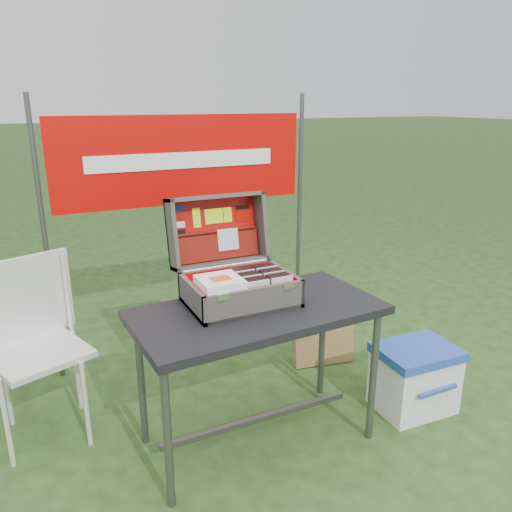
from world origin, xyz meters
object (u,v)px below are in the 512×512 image
suitcase (235,253)px  chair (39,355)px  table (258,377)px  cooler (414,378)px  cardboard_box (323,332)px

suitcase → chair: 1.10m
table → chair: size_ratio=1.28×
table → cooler: (0.90, -0.13, -0.18)m
table → cooler: table is taller
suitcase → cooler: 1.26m
chair → cardboard_box: bearing=-18.5°
suitcase → cardboard_box: 1.15m
cooler → chair: size_ratio=0.47×
cooler → chair: 1.98m
chair → suitcase: bearing=-40.8°
suitcase → cooler: suitcase is taller
suitcase → cooler: size_ratio=1.22×
cooler → cardboard_box: 0.68m
cooler → table: bearing=174.7°
table → cardboard_box: (0.73, 0.53, -0.15)m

